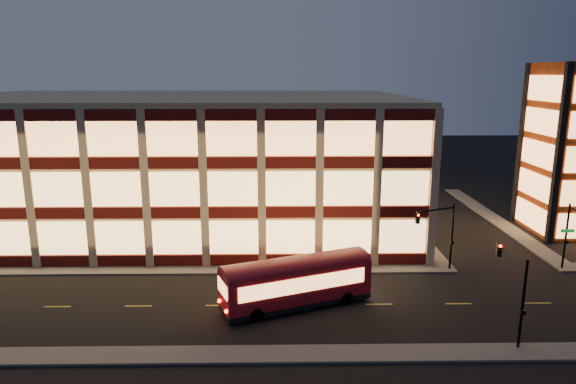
{
  "coord_description": "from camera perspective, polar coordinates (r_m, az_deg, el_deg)",
  "views": [
    {
      "loc": [
        8.57,
        -41.42,
        16.93
      ],
      "look_at": [
        9.38,
        8.0,
        5.43
      ],
      "focal_mm": 32.0,
      "sensor_mm": 36.0,
      "label": 1
    }
  ],
  "objects": [
    {
      "name": "office_building",
      "position": [
        60.23,
        -11.94,
        3.56
      ],
      "size": [
        50.45,
        30.45,
        14.5
      ],
      "color": "tan",
      "rests_on": "ground"
    },
    {
      "name": "sidewalk_near",
      "position": [
        34.13,
        -16.07,
        -17.05
      ],
      "size": [
        100.0,
        2.0,
        0.15
      ],
      "primitive_type": "cube",
      "color": "#514F4C",
      "rests_on": "ground"
    },
    {
      "name": "sidewalk_office_east",
      "position": [
        62.49,
        12.47,
        -2.87
      ],
      "size": [
        2.0,
        30.0,
        0.15
      ],
      "primitive_type": "cube",
      "color": "#514F4C",
      "rests_on": "ground"
    },
    {
      "name": "ground",
      "position": [
        45.56,
        -11.86,
        -9.01
      ],
      "size": [
        200.0,
        200.0,
        0.0
      ],
      "primitive_type": "plane",
      "color": "black",
      "rests_on": "ground"
    },
    {
      "name": "trolley_bus",
      "position": [
        38.34,
        0.92,
        -9.67
      ],
      "size": [
        11.4,
        6.74,
        3.78
      ],
      "rotation": [
        0.0,
        0.0,
        0.38
      ],
      "color": "maroon",
      "rests_on": "ground"
    },
    {
      "name": "sidewalk_tower_west",
      "position": [
        65.9,
        21.82,
        -2.68
      ],
      "size": [
        2.0,
        30.0,
        0.15
      ],
      "primitive_type": "cube",
      "color": "#514F4C",
      "rests_on": "ground"
    },
    {
      "name": "traffic_signal_far",
      "position": [
        45.67,
        16.52,
        -3.76
      ],
      "size": [
        3.79,
        1.87,
        6.0
      ],
      "color": "black",
      "rests_on": "ground"
    },
    {
      "name": "sidewalk_office_south",
      "position": [
        47.09,
        -15.26,
        -8.36
      ],
      "size": [
        54.0,
        2.0,
        0.15
      ],
      "primitive_type": "cube",
      "color": "#514F4C",
      "rests_on": "ground"
    },
    {
      "name": "traffic_signal_near",
      "position": [
        36.2,
        23.79,
        -8.79
      ],
      "size": [
        0.32,
        4.45,
        6.0
      ],
      "color": "black",
      "rests_on": "ground"
    },
    {
      "name": "stair_tower",
      "position": [
        62.42,
        29.34,
        4.11
      ],
      "size": [
        8.6,
        8.6,
        18.0
      ],
      "color": "#8C3814",
      "rests_on": "ground"
    }
  ]
}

